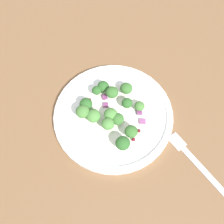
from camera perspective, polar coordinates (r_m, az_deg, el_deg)
The scene contains 27 objects.
ground_plane at distance 63.32cm, azimuth 0.48°, elevation -1.76°, with size 180.00×180.00×2.00cm, color brown.
plate at distance 61.78cm, azimuth 0.00°, elevation -0.75°, with size 26.11×26.11×1.70cm.
dressing_pool at distance 61.38cm, azimuth 0.00°, elevation -0.57°, with size 15.14×15.14×0.20cm, color white.
broccoli_floret_0 at distance 62.32cm, azimuth -3.12°, elevation 4.35°, with size 2.06×2.06×2.09cm.
broccoli_floret_1 at distance 60.95cm, azimuth -5.28°, elevation 1.59°, with size 2.78×2.78×2.81cm.
broccoli_floret_2 at distance 61.40cm, azimuth -0.00°, elevation 3.98°, with size 2.76×2.76×2.80cm.
broccoli_floret_3 at distance 59.44cm, azimuth -3.75°, elevation -0.79°, with size 2.98×2.98×3.02cm.
broccoli_floret_4 at distance 59.57cm, azimuth -0.29°, elevation -0.45°, with size 2.86×2.86×2.90cm.
broccoli_floret_5 at distance 60.71cm, azimuth 3.05°, elevation 1.80°, with size 2.33×2.33×2.36cm.
broccoli_floret_6 at distance 59.34cm, azimuth 1.56°, elevation -1.26°, with size 2.62×2.62×2.66cm.
broccoli_floret_7 at distance 59.70cm, azimuth -5.93°, elevation 0.07°, with size 2.95×2.95×2.99cm.
broccoli_floret_8 at distance 57.65cm, azimuth 3.88°, elevation -3.97°, with size 2.71×2.71×2.74cm.
broccoli_floret_9 at distance 62.99cm, azimuth -1.80°, elevation 5.19°, with size 2.59×2.59×2.62cm.
broccoli_floret_10 at distance 58.16cm, azimuth -0.85°, elevation -2.43°, with size 2.66×2.66×2.69cm.
broccoli_floret_11 at distance 61.11cm, azimuth 5.56°, elevation 1.17°, with size 2.22×2.22×2.25cm.
broccoli_floret_12 at distance 56.49cm, azimuth 2.19°, elevation -6.33°, with size 2.95×2.95×2.98cm.
broccoli_floret_13 at distance 62.70cm, azimuth 2.90°, elevation 4.78°, with size 2.71×2.71×2.75cm.
cranberry_0 at distance 62.36cm, azimuth -4.56°, elevation 2.44°, with size 0.78×0.78×0.78cm, color #4C0A14.
cranberry_1 at distance 58.85cm, azimuth 4.35°, elevation -5.57°, with size 0.80×0.80×0.80cm, color maroon.
cranberry_2 at distance 62.94cm, azimuth 0.53°, elevation 3.50°, with size 0.74×0.74×0.74cm, color maroon.
cranberry_3 at distance 59.20cm, azimuth 5.44°, elevation -3.80°, with size 0.73×0.73×0.73cm, color maroon.
onion_bit_0 at distance 62.03cm, azimuth -1.30°, elevation 1.41°, with size 1.00×1.11×0.51cm, color #843D75.
onion_bit_1 at distance 60.68cm, azimuth 6.16°, elevation -1.88°, with size 1.08×1.36×0.44cm, color #934C84.
onion_bit_2 at distance 61.36cm, azimuth 5.54°, elevation 0.05°, with size 1.11×1.33×0.43cm, color #843D75.
onion_bit_3 at distance 61.14cm, azimuth -3.27°, elevation -0.58°, with size 1.21×0.99×0.46cm, color #843D75.
onion_bit_4 at distance 62.96cm, azimuth -1.18°, elevation 3.17°, with size 1.08×1.10×0.45cm, color #843D75.
fork at distance 61.19cm, azimuth 17.04°, elevation -10.10°, with size 18.58×5.54×0.50cm.
Camera 1 is at (23.24, -11.78, 56.71)cm, focal length 45.29 mm.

